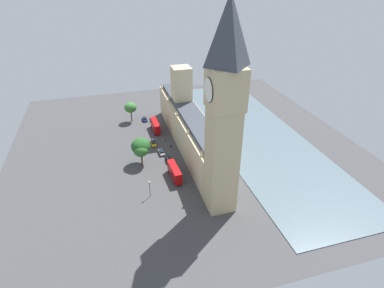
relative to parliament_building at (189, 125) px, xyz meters
name	(u,v)px	position (x,y,z in m)	size (l,w,h in m)	color
ground_plane	(185,145)	(1.99, 1.62, -8.52)	(140.29, 140.29, 0.00)	#424244
river_thames	(255,135)	(-30.26, 1.62, -8.40)	(37.72, 126.26, 0.25)	slate
parliament_building	(189,125)	(0.00, 0.00, 0.00)	(11.13, 70.29, 29.54)	#CCBA8E
clock_tower	(224,112)	(1.50, 41.08, 23.61)	(9.16, 9.16, 62.04)	tan
car_blue_under_trees	(145,119)	(14.76, -26.69, -7.64)	(2.23, 4.54, 1.74)	navy
double_decker_bus_kerbside	(155,126)	(11.58, -14.58, -5.89)	(2.88, 10.56, 4.75)	#B20C0F
car_yellow_cab_far_end	(153,143)	(14.79, -2.25, -7.63)	(2.01, 4.76, 1.74)	gold
car_silver_by_river_gate	(161,152)	(12.92, 5.73, -7.63)	(2.09, 4.85, 1.74)	#B7B7BC
car_black_opposite_hall	(169,160)	(11.27, 12.18, -7.64)	(1.93, 4.65, 1.74)	black
double_decker_bus_midblock	(175,172)	(11.56, 23.03, -5.89)	(3.08, 10.61, 4.75)	#B20C0F
pedestrian_corner	(171,146)	(8.27, 2.02, -7.80)	(0.66, 0.66, 1.60)	black
pedestrian_leading	(165,139)	(9.21, -4.31, -7.85)	(0.64, 0.59, 1.50)	maroon
plane_tree_trailing	(141,146)	(21.23, 9.85, -1.26)	(7.17, 7.17, 10.34)	brown
plane_tree_near_tower	(130,108)	(20.83, -27.93, -1.42)	(5.73, 5.73, 9.59)	brown
plane_tree_slot_10	(141,150)	(21.48, 11.66, -2.03)	(5.43, 5.43, 8.85)	brown
street_lamp_slot_11	(150,186)	(21.56, 30.71, -4.23)	(0.56, 0.56, 6.12)	black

